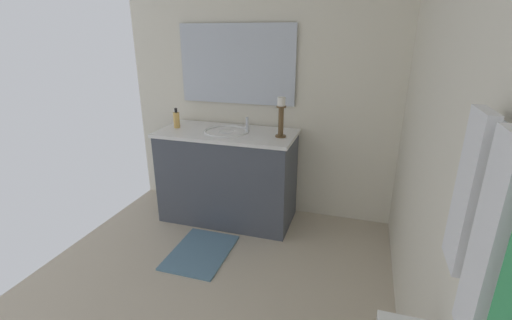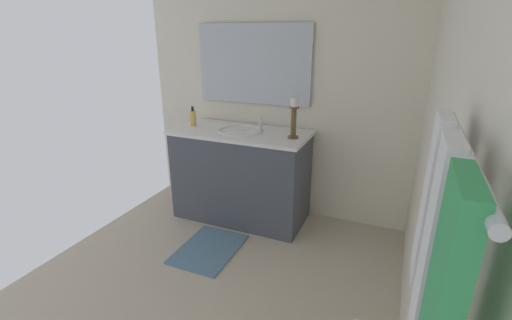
{
  "view_description": "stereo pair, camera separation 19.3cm",
  "coord_description": "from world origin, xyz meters",
  "px_view_note": "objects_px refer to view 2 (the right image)",
  "views": [
    {
      "loc": [
        1.61,
        0.93,
        1.65
      ],
      "look_at": [
        -0.15,
        0.38,
        0.99
      ],
      "focal_mm": 24.76,
      "sensor_mm": 36.0,
      "label": 1
    },
    {
      "loc": [
        1.54,
        1.11,
        1.65
      ],
      "look_at": [
        -0.15,
        0.38,
        0.99
      ],
      "focal_mm": 24.76,
      "sensor_mm": 36.0,
      "label": 2
    }
  ],
  "objects_px": {
    "vanity_cabinet": "(241,175)",
    "towel_bar": "(465,150)",
    "towel_center": "(431,256)",
    "bath_mat": "(209,249)",
    "mirror": "(253,64)",
    "towel_near_vanity": "(430,201)",
    "sink_basin": "(241,135)",
    "soap_bottle": "(193,118)",
    "candle_holder_tall": "(294,117)"
  },
  "relations": [
    {
      "from": "sink_basin",
      "to": "candle_holder_tall",
      "type": "bearing_deg",
      "value": 87.53
    },
    {
      "from": "sink_basin",
      "to": "bath_mat",
      "type": "bearing_deg",
      "value": -0.09
    },
    {
      "from": "vanity_cabinet",
      "to": "candle_holder_tall",
      "type": "xyz_separation_m",
      "value": [
        0.02,
        0.49,
        0.59
      ]
    },
    {
      "from": "vanity_cabinet",
      "to": "towel_bar",
      "type": "bearing_deg",
      "value": 34.24
    },
    {
      "from": "towel_near_vanity",
      "to": "towel_center",
      "type": "height_order",
      "value": "same"
    },
    {
      "from": "sink_basin",
      "to": "towel_center",
      "type": "relative_size",
      "value": 0.87
    },
    {
      "from": "sink_basin",
      "to": "vanity_cabinet",
      "type": "bearing_deg",
      "value": -90.0
    },
    {
      "from": "vanity_cabinet",
      "to": "mirror",
      "type": "bearing_deg",
      "value": 179.99
    },
    {
      "from": "sink_basin",
      "to": "candle_holder_tall",
      "type": "xyz_separation_m",
      "value": [
        0.02,
        0.49,
        0.21
      ]
    },
    {
      "from": "mirror",
      "to": "towel_center",
      "type": "xyz_separation_m",
      "value": [
        2.35,
        1.39,
        -0.13
      ]
    },
    {
      "from": "sink_basin",
      "to": "towel_bar",
      "type": "height_order",
      "value": "towel_bar"
    },
    {
      "from": "soap_bottle",
      "to": "towel_near_vanity",
      "type": "xyz_separation_m",
      "value": [
        1.88,
        1.88,
        0.38
      ]
    },
    {
      "from": "bath_mat",
      "to": "towel_center",
      "type": "bearing_deg",
      "value": 43.89
    },
    {
      "from": "soap_bottle",
      "to": "towel_bar",
      "type": "distance_m",
      "value": 2.86
    },
    {
      "from": "mirror",
      "to": "soap_bottle",
      "type": "distance_m",
      "value": 0.73
    },
    {
      "from": "sink_basin",
      "to": "soap_bottle",
      "type": "height_order",
      "value": "soap_bottle"
    },
    {
      "from": "sink_basin",
      "to": "bath_mat",
      "type": "distance_m",
      "value": 1.01
    },
    {
      "from": "candle_holder_tall",
      "to": "towel_bar",
      "type": "height_order",
      "value": "towel_bar"
    },
    {
      "from": "mirror",
      "to": "towel_bar",
      "type": "xyz_separation_m",
      "value": [
        2.35,
        1.41,
        0.09
      ]
    },
    {
      "from": "sink_basin",
      "to": "towel_bar",
      "type": "distance_m",
      "value": 2.6
    },
    {
      "from": "towel_near_vanity",
      "to": "bath_mat",
      "type": "relative_size",
      "value": 0.67
    },
    {
      "from": "soap_bottle",
      "to": "towel_bar",
      "type": "height_order",
      "value": "towel_bar"
    },
    {
      "from": "vanity_cabinet",
      "to": "candle_holder_tall",
      "type": "height_order",
      "value": "candle_holder_tall"
    },
    {
      "from": "soap_bottle",
      "to": "towel_near_vanity",
      "type": "height_order",
      "value": "towel_near_vanity"
    },
    {
      "from": "vanity_cabinet",
      "to": "mirror",
      "type": "distance_m",
      "value": 1.01
    },
    {
      "from": "towel_bar",
      "to": "mirror",
      "type": "bearing_deg",
      "value": -149.05
    },
    {
      "from": "towel_near_vanity",
      "to": "mirror",
      "type": "bearing_deg",
      "value": -147.26
    },
    {
      "from": "sink_basin",
      "to": "towel_bar",
      "type": "relative_size",
      "value": 0.72
    },
    {
      "from": "candle_holder_tall",
      "to": "soap_bottle",
      "type": "distance_m",
      "value": 0.98
    },
    {
      "from": "candle_holder_tall",
      "to": "towel_near_vanity",
      "type": "height_order",
      "value": "towel_near_vanity"
    },
    {
      "from": "candle_holder_tall",
      "to": "towel_center",
      "type": "distance_m",
      "value": 2.26
    },
    {
      "from": "vanity_cabinet",
      "to": "candle_holder_tall",
      "type": "distance_m",
      "value": 0.77
    },
    {
      "from": "towel_near_vanity",
      "to": "soap_bottle",
      "type": "bearing_deg",
      "value": -135.09
    },
    {
      "from": "vanity_cabinet",
      "to": "towel_center",
      "type": "xyz_separation_m",
      "value": [
        2.07,
        1.39,
        0.84
      ]
    },
    {
      "from": "mirror",
      "to": "towel_near_vanity",
      "type": "bearing_deg",
      "value": 32.74
    },
    {
      "from": "sink_basin",
      "to": "soap_bottle",
      "type": "xyz_separation_m",
      "value": [
        0.0,
        -0.49,
        0.11
      ]
    },
    {
      "from": "vanity_cabinet",
      "to": "towel_bar",
      "type": "relative_size",
      "value": 2.18
    },
    {
      "from": "towel_bar",
      "to": "towel_near_vanity",
      "type": "relative_size",
      "value": 1.38
    },
    {
      "from": "vanity_cabinet",
      "to": "bath_mat",
      "type": "bearing_deg",
      "value": 0.0
    },
    {
      "from": "soap_bottle",
      "to": "towel_near_vanity",
      "type": "bearing_deg",
      "value": 44.91
    },
    {
      "from": "mirror",
      "to": "candle_holder_tall",
      "type": "distance_m",
      "value": 0.69
    },
    {
      "from": "bath_mat",
      "to": "towel_near_vanity",
      "type": "bearing_deg",
      "value": 47.83
    },
    {
      "from": "towel_bar",
      "to": "towel_center",
      "type": "bearing_deg",
      "value": -90.0
    },
    {
      "from": "towel_center",
      "to": "bath_mat",
      "type": "relative_size",
      "value": 0.77
    },
    {
      "from": "vanity_cabinet",
      "to": "towel_near_vanity",
      "type": "distance_m",
      "value": 2.5
    },
    {
      "from": "towel_center",
      "to": "mirror",
      "type": "bearing_deg",
      "value": -149.37
    },
    {
      "from": "towel_near_vanity",
      "to": "sink_basin",
      "type": "bearing_deg",
      "value": -143.58
    },
    {
      "from": "candle_holder_tall",
      "to": "towel_bar",
      "type": "bearing_deg",
      "value": 24.16
    },
    {
      "from": "mirror",
      "to": "candle_holder_tall",
      "type": "relative_size",
      "value": 3.28
    },
    {
      "from": "vanity_cabinet",
      "to": "towel_bar",
      "type": "xyz_separation_m",
      "value": [
        2.07,
        1.41,
        1.05
      ]
    }
  ]
}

